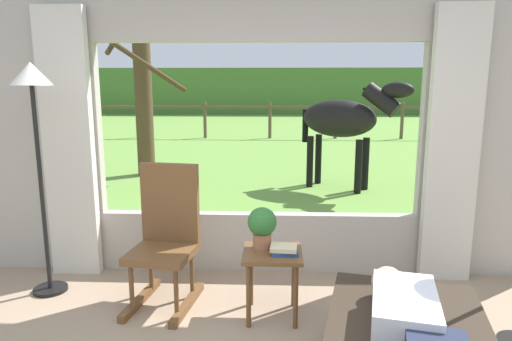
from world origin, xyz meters
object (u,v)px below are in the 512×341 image
(book_stack, at_px, (284,250))
(horse, at_px, (344,120))
(pasture_tree, at_px, (142,94))
(rocking_chair, at_px, (166,236))
(potted_plant, at_px, (262,225))
(side_table, at_px, (272,263))
(reclining_person, at_px, (415,333))
(floor_lamp_left, at_px, (34,109))

(book_stack, bearing_deg, horse, 76.34)
(book_stack, bearing_deg, pasture_tree, 115.56)
(rocking_chair, height_order, potted_plant, rocking_chair)
(side_table, height_order, potted_plant, potted_plant)
(rocking_chair, height_order, horse, horse)
(reclining_person, distance_m, rocking_chair, 2.07)
(floor_lamp_left, bearing_deg, horse, 51.78)
(floor_lamp_left, xyz_separation_m, pasture_tree, (-0.52, 4.84, -0.03))
(rocking_chair, distance_m, horse, 4.45)
(side_table, bearing_deg, horse, 75.07)
(reclining_person, distance_m, book_stack, 1.23)
(rocking_chair, distance_m, potted_plant, 0.81)
(reclining_person, bearing_deg, pasture_tree, 129.13)
(reclining_person, xyz_separation_m, horse, (0.39, 5.28, 0.63))
(floor_lamp_left, height_order, horse, floor_lamp_left)
(horse, xyz_separation_m, pasture_tree, (-3.53, 1.02, 0.37))
(potted_plant, relative_size, pasture_tree, 0.10)
(book_stack, xyz_separation_m, horse, (1.03, 4.23, 0.60))
(reclining_person, relative_size, floor_lamp_left, 0.75)
(reclining_person, bearing_deg, side_table, 135.85)
(floor_lamp_left, xyz_separation_m, horse, (3.01, 3.83, -0.39))
(book_stack, bearing_deg, potted_plant, 145.73)
(reclining_person, xyz_separation_m, side_table, (-0.72, 1.10, -0.10))
(side_table, distance_m, floor_lamp_left, 2.23)
(side_table, bearing_deg, potted_plant, 143.13)
(side_table, relative_size, pasture_tree, 0.16)
(rocking_chair, relative_size, floor_lamp_left, 0.58)
(book_stack, relative_size, horse, 0.12)
(potted_plant, height_order, floor_lamp_left, floor_lamp_left)
(reclining_person, xyz_separation_m, pasture_tree, (-3.15, 6.29, 1.00))
(side_table, bearing_deg, reclining_person, -56.71)
(potted_plant, bearing_deg, rocking_chair, 167.56)
(side_table, xyz_separation_m, floor_lamp_left, (-1.90, 0.35, 1.12))
(potted_plant, distance_m, floor_lamp_left, 2.03)
(pasture_tree, bearing_deg, side_table, -64.99)
(potted_plant, xyz_separation_m, horse, (1.19, 4.11, 0.45))
(reclining_person, xyz_separation_m, book_stack, (-0.64, 1.05, 0.03))
(potted_plant, height_order, book_stack, potted_plant)
(reclining_person, height_order, rocking_chair, rocking_chair)
(book_stack, distance_m, pasture_tree, 5.89)
(rocking_chair, relative_size, horse, 0.65)
(reclining_person, distance_m, side_table, 1.32)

